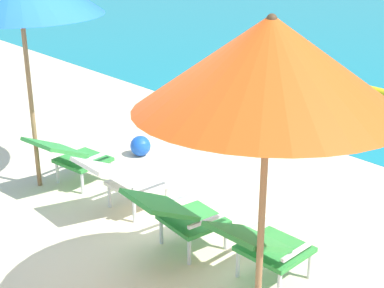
# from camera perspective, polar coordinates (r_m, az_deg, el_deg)

# --- Properties ---
(ground_plane) EXTENTS (40.00, 40.00, 0.00)m
(ground_plane) POSITION_cam_1_polar(r_m,az_deg,el_deg) (8.76, 18.10, 1.35)
(ground_plane) COLOR beige
(lounge_chair_far_left) EXTENTS (0.65, 0.94, 0.68)m
(lounge_chair_far_left) POSITION_cam_1_polar(r_m,az_deg,el_deg) (6.54, -12.04, -1.03)
(lounge_chair_far_left) COLOR #338E3D
(lounge_chair_far_left) RESTS_ON ground_plane
(lounge_chair_near_left) EXTENTS (0.56, 0.88, 0.68)m
(lounge_chair_near_left) POSITION_cam_1_polar(r_m,az_deg,el_deg) (5.87, -6.87, -3.39)
(lounge_chair_near_left) COLOR silver
(lounge_chair_near_left) RESTS_ON ground_plane
(lounge_chair_near_right) EXTENTS (0.61, 0.92, 0.68)m
(lounge_chair_near_right) POSITION_cam_1_polar(r_m,az_deg,el_deg) (5.16, -1.43, -6.91)
(lounge_chair_near_right) COLOR #338E3D
(lounge_chair_near_right) RESTS_ON ground_plane
(lounge_chair_far_right) EXTENTS (0.57, 0.89, 0.68)m
(lounge_chair_far_right) POSITION_cam_1_polar(r_m,az_deg,el_deg) (4.74, 7.02, -9.85)
(lounge_chair_far_right) COLOR #338E3D
(lounge_chair_far_right) RESTS_ON ground_plane
(beach_umbrella_right) EXTENTS (2.52, 2.52, 2.36)m
(beach_umbrella_right) POSITION_cam_1_polar(r_m,az_deg,el_deg) (3.66, 7.73, 7.90)
(beach_umbrella_right) COLOR olive
(beach_umbrella_right) RESTS_ON ground_plane
(beach_ball) EXTENTS (0.27, 0.27, 0.27)m
(beach_ball) POSITION_cam_1_polar(r_m,az_deg,el_deg) (7.41, -5.16, -0.19)
(beach_ball) COLOR blue
(beach_ball) RESTS_ON ground_plane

